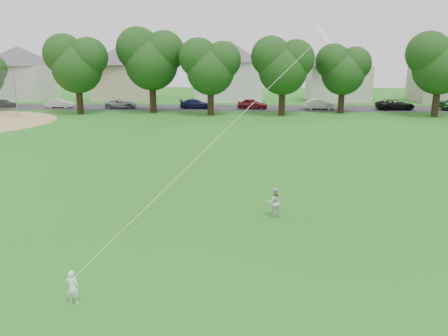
{
  "coord_description": "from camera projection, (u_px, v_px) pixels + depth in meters",
  "views": [
    {
      "loc": [
        2.53,
        -14.28,
        6.49
      ],
      "look_at": [
        1.71,
        2.0,
        2.3
      ],
      "focal_mm": 35.0,
      "sensor_mm": 36.0,
      "label": 1
    }
  ],
  "objects": [
    {
      "name": "toddler",
      "position": [
        72.0,
        287.0,
        11.7
      ],
      "size": [
        0.36,
        0.25,
        0.96
      ],
      "primitive_type": "imported",
      "rotation": [
        0.0,
        0.0,
        3.09
      ],
      "color": "white",
      "rests_on": "ground"
    },
    {
      "name": "tree_row",
      "position": [
        238.0,
        62.0,
        48.66
      ],
      "size": [
        80.61,
        7.92,
        10.01
      ],
      "color": "black",
      "rests_on": "ground"
    },
    {
      "name": "parked_cars",
      "position": [
        259.0,
        104.0,
        54.85
      ],
      "size": [
        61.26,
        2.66,
        1.29
      ],
      "color": "black",
      "rests_on": "ground"
    },
    {
      "name": "house_row",
      "position": [
        236.0,
        66.0,
        64.54
      ],
      "size": [
        77.51,
        13.86,
        10.49
      ],
      "color": "beige",
      "rests_on": "ground"
    },
    {
      "name": "kite",
      "position": [
        234.0,
        122.0,
        16.29
      ],
      "size": [
        4.68,
        6.53,
        15.92
      ],
      "color": "white",
      "rests_on": "ground"
    },
    {
      "name": "older_boy",
      "position": [
        274.0,
        202.0,
        18.07
      ],
      "size": [
        0.67,
        0.56,
        1.24
      ],
      "primitive_type": "imported",
      "rotation": [
        0.0,
        0.0,
        3.3
      ],
      "color": "beige",
      "rests_on": "ground"
    },
    {
      "name": "ground",
      "position": [
        173.0,
        244.0,
        15.56
      ],
      "size": [
        160.0,
        160.0,
        0.0
      ],
      "primitive_type": "plane",
      "color": "#215914",
      "rests_on": "ground"
    },
    {
      "name": "street",
      "position": [
        226.0,
        108.0,
        56.18
      ],
      "size": [
        90.0,
        7.0,
        0.01
      ],
      "primitive_type": "cube",
      "color": "#2D2D30",
      "rests_on": "ground"
    }
  ]
}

